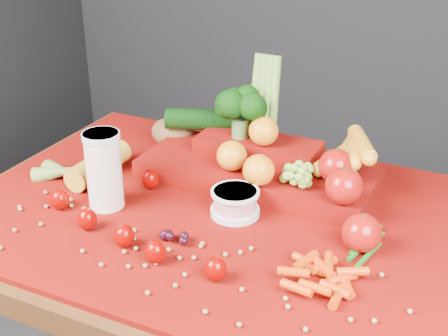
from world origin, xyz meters
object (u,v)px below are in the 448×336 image
at_px(table, 220,253).
at_px(produce_mound, 269,160).
at_px(yogurt_bowl, 235,202).
at_px(milk_glass, 104,167).

height_order(table, produce_mound, produce_mound).
distance_m(yogurt_bowl, produce_mound, 0.16).
relative_size(yogurt_bowl, produce_mound, 0.17).
relative_size(milk_glass, yogurt_bowl, 1.64).
distance_m(milk_glass, produce_mound, 0.36).
distance_m(table, produce_mound, 0.23).
distance_m(table, milk_glass, 0.31).
distance_m(milk_glass, yogurt_bowl, 0.28).
xyz_separation_m(table, milk_glass, (-0.22, -0.09, 0.20)).
bearing_deg(yogurt_bowl, produce_mound, 87.09).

